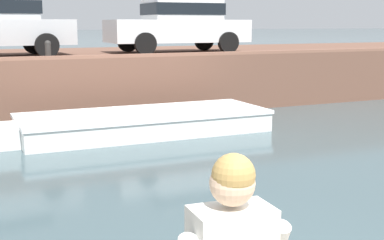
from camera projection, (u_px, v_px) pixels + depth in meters
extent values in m
plane|color=#3D5156|center=(146.00, 177.00, 8.33)|extent=(400.00, 400.00, 0.00)
cube|color=brown|center=(51.00, 79.00, 15.51)|extent=(60.00, 6.00, 1.53)
cube|color=brown|center=(71.00, 57.00, 12.78)|extent=(60.00, 0.24, 0.08)
cube|color=white|center=(144.00, 124.00, 11.67)|extent=(5.31, 1.96, 0.40)
cube|color=white|center=(144.00, 114.00, 11.63)|extent=(5.37, 2.02, 0.08)
cube|color=brown|center=(161.00, 117.00, 11.81)|extent=(0.24, 1.75, 0.06)
cylinder|color=black|center=(47.00, 45.00, 13.28)|extent=(0.60, 0.20, 0.60)
cylinder|color=black|center=(34.00, 43.00, 14.88)|extent=(0.60, 0.20, 0.60)
cube|color=white|center=(177.00, 31.00, 15.58)|extent=(4.07, 1.79, 0.64)
cube|color=white|center=(182.00, 9.00, 15.53)|extent=(2.05, 1.53, 0.60)
cube|color=black|center=(182.00, 9.00, 15.53)|extent=(2.14, 1.57, 0.33)
cylinder|color=black|center=(145.00, 44.00, 14.38)|extent=(0.60, 0.20, 0.60)
cylinder|color=black|center=(128.00, 42.00, 15.94)|extent=(0.60, 0.20, 0.60)
cylinder|color=black|center=(228.00, 42.00, 15.33)|extent=(0.60, 0.20, 0.60)
cylinder|color=black|center=(204.00, 41.00, 16.89)|extent=(0.60, 0.20, 0.60)
cylinder|color=#2D2B28|center=(48.00, 52.00, 12.67)|extent=(0.14, 0.14, 0.35)
sphere|color=#2D2B28|center=(48.00, 43.00, 12.63)|extent=(0.15, 0.15, 0.15)
sphere|color=beige|center=(232.00, 183.00, 2.29)|extent=(0.20, 0.20, 0.20)
sphere|color=tan|center=(233.00, 175.00, 2.28)|extent=(0.19, 0.19, 0.19)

